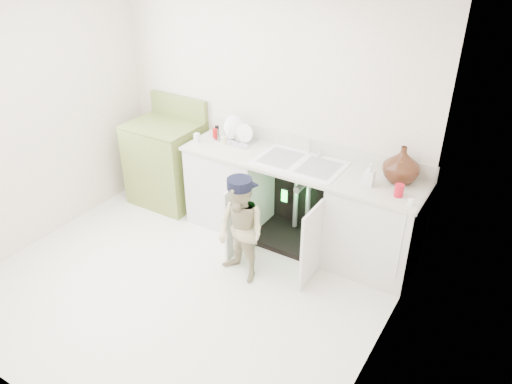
% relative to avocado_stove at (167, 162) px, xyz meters
% --- Properties ---
extents(ground, '(3.50, 3.50, 0.00)m').
position_rel_avocado_stove_xyz_m(ground, '(1.13, -1.18, -0.49)').
color(ground, silver).
rests_on(ground, ground).
extents(room_shell, '(6.00, 5.50, 1.26)m').
position_rel_avocado_stove_xyz_m(room_shell, '(1.13, -1.18, 0.76)').
color(room_shell, silver).
rests_on(room_shell, ground).
extents(counter_run, '(2.44, 1.02, 1.24)m').
position_rel_avocado_stove_xyz_m(counter_run, '(1.71, 0.03, -0.02)').
color(counter_run, white).
rests_on(counter_run, ground).
extents(avocado_stove, '(0.77, 0.65, 1.20)m').
position_rel_avocado_stove_xyz_m(avocado_stove, '(0.00, 0.00, 0.00)').
color(avocado_stove, olive).
rests_on(avocado_stove, ground).
extents(repair_worker, '(0.57, 0.69, 1.02)m').
position_rel_avocado_stove_xyz_m(repair_worker, '(1.51, -0.76, 0.02)').
color(repair_worker, beige).
rests_on(repair_worker, ground).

